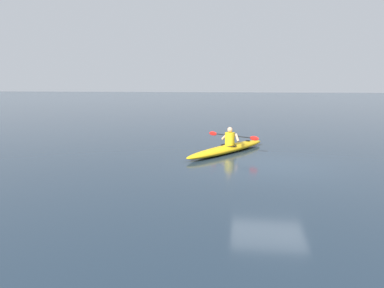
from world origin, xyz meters
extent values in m
plane|color=#1E2D3D|center=(0.00, 0.00, 0.00)|extent=(160.00, 160.00, 0.00)
ellipsoid|color=#EAB214|center=(1.49, -1.99, 0.15)|extent=(3.24, 4.48, 0.30)
torus|color=black|center=(1.47, -2.03, 0.28)|extent=(0.86, 0.86, 0.04)
cylinder|color=black|center=(0.69, -3.22, 0.29)|extent=(0.18, 0.18, 0.02)
cylinder|color=yellow|center=(1.42, -2.10, 0.54)|extent=(0.38, 0.38, 0.49)
sphere|color=tan|center=(1.42, -2.10, 0.89)|extent=(0.21, 0.21, 0.21)
cylinder|color=black|center=(1.31, -2.27, 0.63)|extent=(1.68, 1.10, 0.03)
ellipsoid|color=red|center=(2.14, -2.81, 0.63)|extent=(0.36, 0.25, 0.17)
ellipsoid|color=red|center=(0.48, -1.73, 0.63)|extent=(0.36, 0.25, 0.17)
cylinder|color=tan|center=(1.62, -2.33, 0.59)|extent=(0.32, 0.13, 0.34)
cylinder|color=tan|center=(1.13, -2.01, 0.59)|extent=(0.22, 0.30, 0.34)
camera|label=1|loc=(1.02, 12.06, 2.78)|focal=33.81mm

